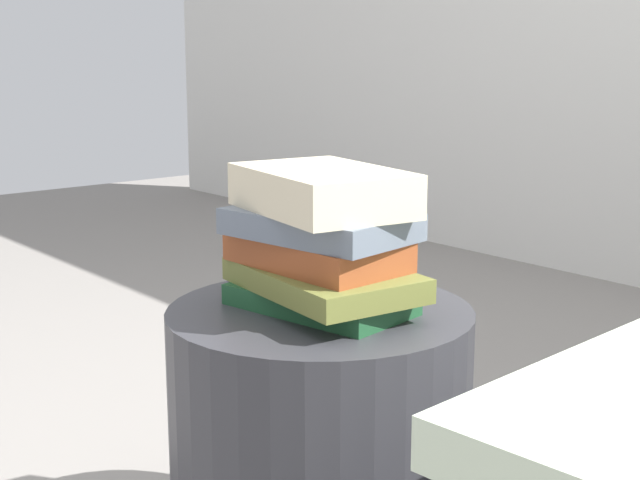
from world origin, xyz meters
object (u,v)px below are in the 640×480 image
object	(u,v)px
book_rust	(317,251)
book_slate	(320,224)
side_table	(320,443)
book_forest	(320,300)
book_cream	(322,190)
book_olive	(323,279)

from	to	relation	value
book_rust	book_slate	world-z (taller)	book_slate
side_table	book_slate	distance (m)	0.35
side_table	book_rust	world-z (taller)	book_rust
book_forest	book_cream	bearing A→B (deg)	39.19
book_forest	book_olive	xyz separation A→B (m)	(0.00, 0.00, 0.03)
book_rust	book_cream	distance (m)	0.09
book_forest	book_cream	xyz separation A→B (m)	(0.00, 0.00, 0.17)
book_forest	book_slate	xyz separation A→B (m)	(-0.00, 0.00, 0.12)
side_table	book_cream	distance (m)	0.40
book_forest	book_rust	distance (m)	0.07
book_slate	book_cream	xyz separation A→B (m)	(0.01, -0.00, 0.05)
book_rust	book_slate	size ratio (longest dim) A/B	0.98
side_table	book_forest	distance (m)	0.23
book_olive	book_cream	world-z (taller)	book_cream
book_olive	book_rust	distance (m)	0.04
side_table	book_olive	world-z (taller)	book_olive
book_forest	book_rust	size ratio (longest dim) A/B	1.03
side_table	book_olive	bearing A→B (deg)	-10.71
side_table	book_rust	xyz separation A→B (m)	(-0.01, 0.00, 0.31)
book_olive	book_rust	xyz separation A→B (m)	(-0.02, 0.00, 0.04)
book_forest	book_slate	distance (m)	0.12
book_olive	book_slate	xyz separation A→B (m)	(-0.01, 0.00, 0.08)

